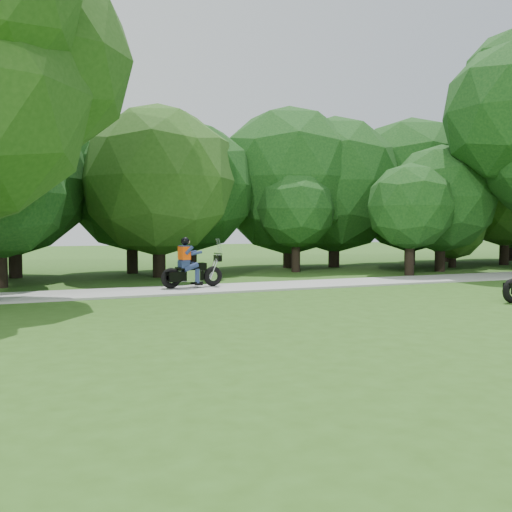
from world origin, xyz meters
TOP-DOWN VIEW (x-y plane):
  - ground at (0.00, 0.00)m, footprint 100.00×100.00m
  - walkway at (0.00, 8.00)m, footprint 60.00×2.20m
  - tree_line at (1.31, 14.57)m, footprint 40.78×11.55m
  - touring_motorcycle at (-4.36, 8.31)m, footprint 2.03×0.75m

SIDE VIEW (x-z plane):
  - ground at x=0.00m, z-range 0.00..0.00m
  - walkway at x=0.00m, z-range 0.00..0.06m
  - touring_motorcycle at x=-4.36m, z-range -0.15..1.40m
  - tree_line at x=1.31m, z-range -0.08..7.42m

